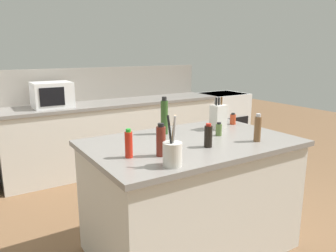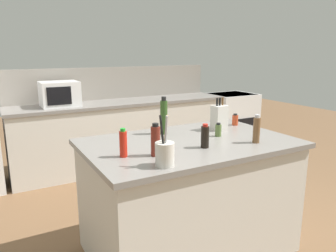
# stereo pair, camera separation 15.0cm
# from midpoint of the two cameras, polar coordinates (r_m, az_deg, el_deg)

# --- Properties ---
(ground_plane) EXTENTS (14.00, 14.00, 0.00)m
(ground_plane) POSITION_cam_midpoint_polar(r_m,az_deg,el_deg) (2.99, 2.28, -20.22)
(ground_plane) COLOR brown
(back_counter_run) EXTENTS (3.09, 0.66, 0.94)m
(back_counter_run) POSITION_cam_midpoint_polar(r_m,az_deg,el_deg) (4.73, -9.81, -1.40)
(back_counter_run) COLOR beige
(back_counter_run) RESTS_ON ground_plane
(wall_backsplash) EXTENTS (3.05, 0.03, 0.46)m
(wall_backsplash) POSITION_cam_midpoint_polar(r_m,az_deg,el_deg) (4.90, -11.55, 7.32)
(wall_backsplash) COLOR gray
(wall_backsplash) RESTS_ON back_counter_run
(kitchen_island) EXTENTS (1.64, 1.05, 0.94)m
(kitchen_island) POSITION_cam_midpoint_polar(r_m,az_deg,el_deg) (2.75, 2.37, -11.99)
(kitchen_island) COLOR beige
(kitchen_island) RESTS_ON ground_plane
(range_oven) EXTENTS (0.76, 0.65, 0.92)m
(range_oven) POSITION_cam_midpoint_polar(r_m,az_deg,el_deg) (5.75, 8.59, 1.15)
(range_oven) COLOR white
(range_oven) RESTS_ON ground_plane
(microwave) EXTENTS (0.47, 0.39, 0.31)m
(microwave) POSITION_cam_midpoint_polar(r_m,az_deg,el_deg) (4.37, -20.49, 5.13)
(microwave) COLOR white
(microwave) RESTS_ON back_counter_run
(knife_block) EXTENTS (0.14, 0.11, 0.29)m
(knife_block) POSITION_cam_midpoint_polar(r_m,az_deg,el_deg) (2.97, 7.34, 1.60)
(knife_block) COLOR beige
(knife_block) RESTS_ON kitchen_island
(utensil_crock) EXTENTS (0.12, 0.12, 0.32)m
(utensil_crock) POSITION_cam_midpoint_polar(r_m,az_deg,el_deg) (2.01, -1.37, -4.78)
(utensil_crock) COLOR beige
(utensil_crock) RESTS_ON kitchen_island
(hot_sauce_bottle) EXTENTS (0.05, 0.05, 0.20)m
(hot_sauce_bottle) POSITION_cam_midpoint_polar(r_m,az_deg,el_deg) (2.19, -8.81, -3.16)
(hot_sauce_bottle) COLOR red
(hot_sauce_bottle) RESTS_ON kitchen_island
(spice_jar_oregano) EXTENTS (0.05, 0.05, 0.11)m
(spice_jar_oregano) POSITION_cam_midpoint_polar(r_m,az_deg,el_deg) (2.75, 7.30, -0.60)
(spice_jar_oregano) COLOR #567038
(spice_jar_oregano) RESTS_ON kitchen_island
(soy_sauce_bottle) EXTENTS (0.06, 0.06, 0.18)m
(soy_sauce_bottle) POSITION_cam_midpoint_polar(r_m,az_deg,el_deg) (2.41, 5.35, -1.74)
(soy_sauce_bottle) COLOR black
(soy_sauce_bottle) RESTS_ON kitchen_island
(spice_jar_paprika) EXTENTS (0.06, 0.06, 0.11)m
(spice_jar_paprika) POSITION_cam_midpoint_polar(r_m,az_deg,el_deg) (3.20, 9.92, 1.19)
(spice_jar_paprika) COLOR #B73D1E
(spice_jar_paprika) RESTS_ON kitchen_island
(pepper_grinder) EXTENTS (0.05, 0.05, 0.22)m
(pepper_grinder) POSITION_cam_midpoint_polar(r_m,az_deg,el_deg) (2.62, 13.77, -0.43)
(pepper_grinder) COLOR brown
(pepper_grinder) RESTS_ON kitchen_island
(olive_oil_bottle) EXTENTS (0.06, 0.06, 0.32)m
(olive_oil_bottle) POSITION_cam_midpoint_polar(r_m,az_deg,el_deg) (2.77, -2.19, 1.64)
(olive_oil_bottle) COLOR #2D4C1E
(olive_oil_bottle) RESTS_ON kitchen_island
(vinegar_bottle) EXTENTS (0.06, 0.06, 0.23)m
(vinegar_bottle) POSITION_cam_midpoint_polar(r_m,az_deg,el_deg) (2.20, -3.20, -2.59)
(vinegar_bottle) COLOR maroon
(vinegar_bottle) RESTS_ON kitchen_island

